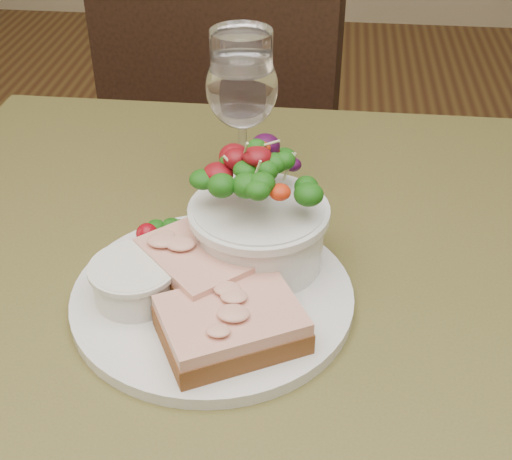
# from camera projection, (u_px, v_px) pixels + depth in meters

# --- Properties ---
(cafe_table) EXTENTS (0.80, 0.80, 0.75)m
(cafe_table) POSITION_uv_depth(u_px,v_px,m) (255.00, 367.00, 0.73)
(cafe_table) COLOR #4D4721
(cafe_table) RESTS_ON ground
(chair_far) EXTENTS (0.50, 0.50, 0.90)m
(chair_far) POSITION_uv_depth(u_px,v_px,m) (248.00, 232.00, 1.54)
(chair_far) COLOR black
(chair_far) RESTS_ON ground
(dinner_plate) EXTENTS (0.26, 0.26, 0.01)m
(dinner_plate) POSITION_uv_depth(u_px,v_px,m) (213.00, 297.00, 0.65)
(dinner_plate) COLOR white
(dinner_plate) RESTS_ON cafe_table
(sandwich_front) EXTENTS (0.14, 0.13, 0.03)m
(sandwich_front) POSITION_uv_depth(u_px,v_px,m) (231.00, 324.00, 0.59)
(sandwich_front) COLOR #552F16
(sandwich_front) RESTS_ON dinner_plate
(sandwich_back) EXTENTS (0.13, 0.13, 0.03)m
(sandwich_back) POSITION_uv_depth(u_px,v_px,m) (198.00, 264.00, 0.65)
(sandwich_back) COLOR #552F16
(sandwich_back) RESTS_ON dinner_plate
(ramekin) EXTENTS (0.07, 0.07, 0.04)m
(ramekin) POSITION_uv_depth(u_px,v_px,m) (134.00, 280.00, 0.63)
(ramekin) COLOR silver
(ramekin) RESTS_ON dinner_plate
(salad_bowl) EXTENTS (0.12, 0.12, 0.13)m
(salad_bowl) POSITION_uv_depth(u_px,v_px,m) (259.00, 209.00, 0.66)
(salad_bowl) COLOR white
(salad_bowl) RESTS_ON dinner_plate
(garnish) EXTENTS (0.05, 0.04, 0.02)m
(garnish) POSITION_uv_depth(u_px,v_px,m) (158.00, 233.00, 0.71)
(garnish) COLOR #11370A
(garnish) RESTS_ON dinner_plate
(wine_glass) EXTENTS (0.08, 0.08, 0.18)m
(wine_glass) POSITION_uv_depth(u_px,v_px,m) (242.00, 92.00, 0.74)
(wine_glass) COLOR white
(wine_glass) RESTS_ON cafe_table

